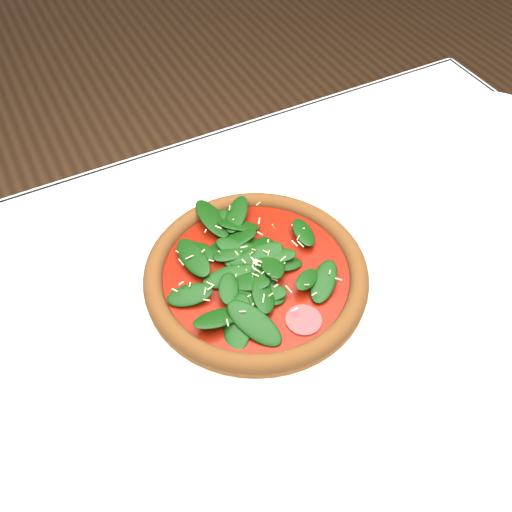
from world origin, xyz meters
TOP-DOWN VIEW (x-y plane):
  - dining_table at (0.00, 0.00)m, footprint 1.21×0.81m
  - plate at (0.01, 0.08)m, footprint 0.34×0.34m
  - pizza at (0.01, 0.08)m, footprint 0.31×0.31m
  - saucer_far at (0.54, 0.20)m, footprint 0.15×0.15m

SIDE VIEW (x-z plane):
  - dining_table at x=0.00m, z-range 0.27..1.02m
  - saucer_far at x=0.54m, z-range 0.75..0.76m
  - plate at x=0.01m, z-range 0.75..0.76m
  - pizza at x=0.01m, z-range 0.76..0.80m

